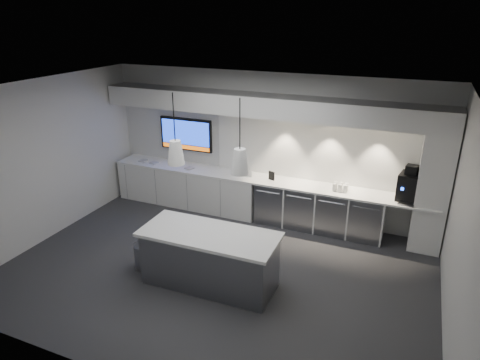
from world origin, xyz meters
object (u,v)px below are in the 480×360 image
at_px(island, 210,258).
at_px(bin, 143,256).
at_px(coffee_machine, 409,186).
at_px(wall_tv, 186,134).

height_order(island, bin, island).
height_order(bin, coffee_machine, coffee_machine).
bearing_deg(wall_tv, coffee_machine, -3.01).
distance_m(wall_tv, bin, 3.21).
relative_size(bin, coffee_machine, 0.66).
xyz_separation_m(wall_tv, bin, (0.71, -2.83, -1.34)).
height_order(island, coffee_machine, coffee_machine).
distance_m(island, bin, 1.28).
height_order(wall_tv, island, wall_tv).
distance_m(island, coffee_machine, 3.81).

